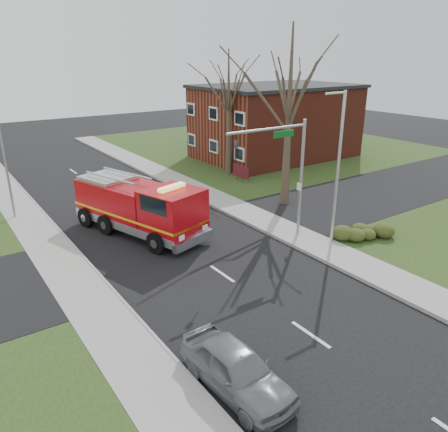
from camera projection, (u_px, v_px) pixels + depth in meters
ground at (222, 274)px, 21.39m from camera, size 120.00×120.00×0.00m
sidewalk_right at (312, 243)px, 24.68m from camera, size 2.40×80.00×0.15m
sidewalk_left at (99, 313)px, 18.05m from camera, size 2.40×80.00×0.15m
cross_street_right at (416, 182)px, 36.41m from camera, size 30.00×8.00×0.15m
brick_building at (276, 122)px, 44.10m from camera, size 15.40×10.40×7.25m
health_center_sign at (241, 172)px, 36.31m from camera, size 0.12×2.00×1.40m
hedge_corner at (360, 230)px, 25.23m from camera, size 2.80×2.00×0.90m
bare_tree_near at (290, 98)px, 28.48m from camera, size 6.00×6.00×12.00m
bare_tree_far at (229, 100)px, 36.53m from camera, size 5.25×5.25×10.50m
traffic_signal_mast at (285, 160)px, 23.68m from camera, size 5.29×0.18×6.80m
streetlight_pole at (338, 165)px, 23.23m from camera, size 1.48×0.16×8.40m
utility_pole_far at (6, 166)px, 27.30m from camera, size 0.14×0.14×7.00m
fire_engine at (140, 208)px, 25.75m from camera, size 5.34×9.06×3.46m
parked_car_maroon at (236, 369)px, 13.85m from camera, size 2.05×4.55×1.52m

